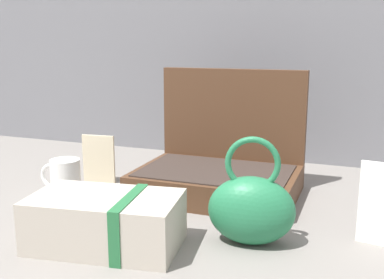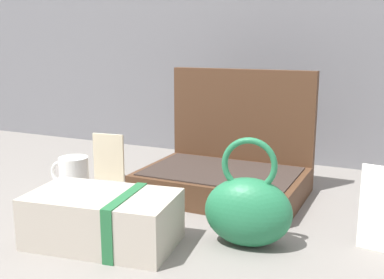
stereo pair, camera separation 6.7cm
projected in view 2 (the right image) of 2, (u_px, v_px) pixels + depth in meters
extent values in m
plane|color=slate|center=(200.00, 222.00, 0.94)|extent=(6.00, 6.00, 0.00)
cube|color=#4C301E|center=(221.00, 185.00, 1.09)|extent=(0.37, 0.25, 0.06)
cube|color=#332823|center=(221.00, 171.00, 1.08)|extent=(0.34, 0.22, 0.00)
cube|color=#4C301E|center=(241.00, 127.00, 1.18)|extent=(0.37, 0.02, 0.29)
ellipsoid|color=#237247|center=(248.00, 212.00, 0.82)|extent=(0.17, 0.11, 0.13)
torus|color=#237247|center=(249.00, 165.00, 0.81)|extent=(0.10, 0.03, 0.10)
cube|color=#B2A899|center=(103.00, 219.00, 0.84)|extent=(0.28, 0.19, 0.09)
cube|color=#236638|center=(126.00, 222.00, 0.82)|extent=(0.04, 0.15, 0.10)
cylinder|color=white|center=(74.00, 175.00, 1.12)|extent=(0.07, 0.07, 0.09)
torus|color=white|center=(61.00, 173.00, 1.13)|extent=(0.06, 0.01, 0.06)
cube|color=beige|center=(109.00, 157.00, 1.22)|extent=(0.09, 0.02, 0.12)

